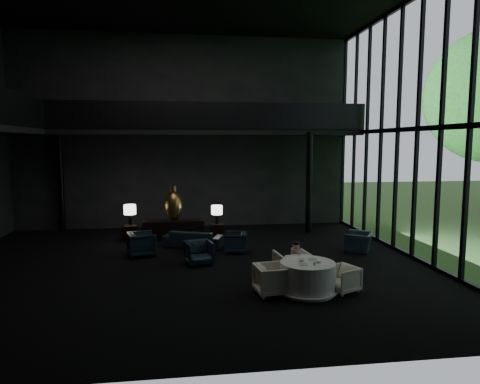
{
  "coord_description": "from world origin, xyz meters",
  "views": [
    {
      "loc": [
        -0.13,
        -12.24,
        3.58
      ],
      "look_at": [
        1.58,
        0.5,
        2.09
      ],
      "focal_mm": 32.0,
      "sensor_mm": 36.0,
      "label": 1
    }
  ],
  "objects": [
    {
      "name": "floor",
      "position": [
        0.0,
        0.0,
        0.0
      ],
      "size": [
        14.0,
        12.0,
        0.02
      ],
      "primitive_type": "cube",
      "color": "black",
      "rests_on": "ground"
    },
    {
      "name": "wall_back",
      "position": [
        0.0,
        6.0,
        4.0
      ],
      "size": [
        14.0,
        0.04,
        8.0
      ],
      "primitive_type": "cube",
      "color": "black",
      "rests_on": "ground"
    },
    {
      "name": "wall_front",
      "position": [
        0.0,
        -6.0,
        4.0
      ],
      "size": [
        14.0,
        0.04,
        8.0
      ],
      "primitive_type": "cube",
      "color": "black",
      "rests_on": "ground"
    },
    {
      "name": "curtain_wall",
      "position": [
        6.95,
        0.0,
        4.0
      ],
      "size": [
        0.2,
        12.0,
        8.0
      ],
      "primitive_type": null,
      "color": "black",
      "rests_on": "ground"
    },
    {
      "name": "mezzanine_back",
      "position": [
        1.0,
        5.0,
        4.0
      ],
      "size": [
        12.0,
        2.0,
        0.25
      ],
      "primitive_type": "cube",
      "color": "black",
      "rests_on": "wall_back"
    },
    {
      "name": "railing_back",
      "position": [
        1.0,
        4.0,
        4.6
      ],
      "size": [
        12.0,
        0.06,
        1.0
      ],
      "primitive_type": "cube",
      "color": "black",
      "rests_on": "mezzanine_back"
    },
    {
      "name": "column_nw",
      "position": [
        -5.0,
        5.7,
        2.0
      ],
      "size": [
        0.24,
        0.24,
        4.0
      ],
      "primitive_type": "cylinder",
      "color": "black",
      "rests_on": "floor"
    },
    {
      "name": "column_ne",
      "position": [
        4.8,
        4.0,
        2.0
      ],
      "size": [
        0.24,
        0.24,
        4.0
      ],
      "primitive_type": "cylinder",
      "color": "black",
      "rests_on": "floor"
    },
    {
      "name": "console",
      "position": [
        -0.48,
        3.51,
        0.36
      ],
      "size": [
        2.25,
        0.51,
        0.71
      ],
      "primitive_type": "cube",
      "color": "black",
      "rests_on": "floor"
    },
    {
      "name": "bronze_urn",
      "position": [
        -0.48,
        3.74,
        1.26
      ],
      "size": [
        0.68,
        0.68,
        1.27
      ],
      "color": "#B18441",
      "rests_on": "console"
    },
    {
      "name": "side_table_left",
      "position": [
        -2.08,
        3.63,
        0.28
      ],
      "size": [
        0.51,
        0.51,
        0.56
      ],
      "primitive_type": "cube",
      "color": "black",
      "rests_on": "floor"
    },
    {
      "name": "table_lamp_left",
      "position": [
        -2.08,
        3.74,
        1.09
      ],
      "size": [
        0.44,
        0.44,
        0.74
      ],
      "color": "black",
      "rests_on": "side_table_left"
    },
    {
      "name": "side_table_right",
      "position": [
        1.12,
        3.55,
        0.27
      ],
      "size": [
        0.5,
        0.5,
        0.55
      ],
      "primitive_type": "cube",
      "color": "black",
      "rests_on": "floor"
    },
    {
      "name": "table_lamp_right",
      "position": [
        1.12,
        3.53,
        1.05
      ],
      "size": [
        0.42,
        0.42,
        0.7
      ],
      "color": "black",
      "rests_on": "side_table_right"
    },
    {
      "name": "sofa",
      "position": [
        0.21,
        2.3,
        0.37
      ],
      "size": [
        1.96,
        1.17,
        0.74
      ],
      "primitive_type": "imported",
      "rotation": [
        0.0,
        0.0,
        2.78
      ],
      "color": "black",
      "rests_on": "floor"
    },
    {
      "name": "lounge_armchair_west",
      "position": [
        -1.45,
        1.36,
        0.45
      ],
      "size": [
        1.01,
        1.05,
        0.89
      ],
      "primitive_type": "imported",
      "rotation": [
        0.0,
        0.0,
        1.83
      ],
      "color": "#253D48",
      "rests_on": "floor"
    },
    {
      "name": "lounge_armchair_east",
      "position": [
        1.54,
        1.38,
        0.34
      ],
      "size": [
        0.73,
        0.77,
        0.69
      ],
      "primitive_type": "imported",
      "rotation": [
        0.0,
        0.0,
        -1.75
      ],
      "color": "black",
      "rests_on": "floor"
    },
    {
      "name": "lounge_armchair_south",
      "position": [
        0.31,
        0.13,
        0.38
      ],
      "size": [
        0.88,
        0.84,
        0.76
      ],
      "primitive_type": "imported",
      "rotation": [
        0.0,
        0.0,
        0.23
      ],
      "color": "#18242E",
      "rests_on": "floor"
    },
    {
      "name": "window_armchair",
      "position": [
        5.62,
        0.96,
        0.38
      ],
      "size": [
        0.93,
        1.03,
        0.75
      ],
      "primitive_type": "imported",
      "rotation": [
        0.0,
        0.0,
        -2.12
      ],
      "color": "#17272F",
      "rests_on": "floor"
    },
    {
      "name": "coffee_table",
      "position": [
        0.35,
        1.5,
        0.18
      ],
      "size": [
        0.92,
        0.92,
        0.37
      ],
      "primitive_type": "cube",
      "rotation": [
        0.0,
        0.0,
        0.12
      ],
      "color": "black",
      "rests_on": "floor"
    },
    {
      "name": "dining_table",
      "position": [
        2.79,
        -2.63,
        0.33
      ],
      "size": [
        1.49,
        1.49,
        0.75
      ],
      "color": "white",
      "rests_on": "floor"
    },
    {
      "name": "dining_chair_north",
      "position": [
        2.66,
        -1.67,
        0.46
      ],
      "size": [
        0.99,
        0.94,
        0.93
      ],
      "primitive_type": "imported",
      "rotation": [
        0.0,
        0.0,
        3.26
      ],
      "color": "beige",
      "rests_on": "floor"
    },
    {
      "name": "dining_chair_east",
      "position": [
        3.64,
        -2.67,
        0.31
      ],
      "size": [
        0.75,
        0.77,
        0.61
      ],
      "primitive_type": "imported",
      "rotation": [
        0.0,
        0.0,
        -1.16
      ],
      "color": "beige",
      "rests_on": "floor"
    },
    {
      "name": "dining_chair_west",
      "position": [
        1.94,
        -2.61,
        0.4
      ],
      "size": [
        0.82,
        0.86,
        0.8
      ],
      "primitive_type": "imported",
      "rotation": [
        0.0,
        0.0,
        1.69
      ],
      "color": "beige",
      "rests_on": "floor"
    },
    {
      "name": "child",
      "position": [
        2.77,
        -1.64,
        0.74
      ],
      "size": [
        0.27,
        0.27,
        0.59
      ],
      "rotation": [
        0.0,
        0.0,
        3.14
      ],
      "color": "#CB9FB9",
      "rests_on": "dining_chair_north"
    },
    {
      "name": "plate_a",
      "position": [
        2.63,
        -2.81,
        0.76
      ],
      "size": [
        0.31,
        0.31,
        0.01
      ],
      "primitive_type": "cylinder",
      "rotation": [
        0.0,
        0.0,
        -0.42
      ],
      "color": "white",
      "rests_on": "dining_table"
    },
    {
      "name": "plate_b",
      "position": [
        2.97,
        -2.42,
        0.76
      ],
      "size": [
        0.23,
        0.23,
        0.02
      ],
      "primitive_type": "cylinder",
      "rotation": [
        0.0,
        0.0,
        0.03
      ],
      "color": "white",
      "rests_on": "dining_table"
    },
    {
      "name": "saucer",
      "position": [
        3.03,
        -2.68,
        0.76
      ],
      "size": [
        0.21,
        0.21,
        0.01
      ],
      "primitive_type": "cylinder",
      "rotation": [
        0.0,
        0.0,
        -0.33
      ],
      "color": "white",
      "rests_on": "dining_table"
    },
    {
      "name": "coffee_cup",
      "position": [
        3.01,
        -2.76,
        0.79
      ],
      "size": [
        0.09,
        0.09,
        0.06
      ],
      "primitive_type": "cylinder",
      "rotation": [
        0.0,
        0.0,
        0.28
      ],
      "color": "white",
      "rests_on": "saucer"
    },
    {
      "name": "cereal_bowl",
      "position": [
        2.66,
        -2.55,
        0.79
      ],
      "size": [
        0.14,
        0.14,
        0.07
      ],
      "primitive_type": "ellipsoid",
      "color": "white",
      "rests_on": "dining_table"
    },
    {
      "name": "cream_pot",
      "position": [
        2.88,
        -2.88,
        0.78
      ],
      "size": [
        0.06,
        0.06,
        0.06
      ],
      "primitive_type": "cylinder",
      "rotation": [
        0.0,
        0.0,
        -0.14
      ],
      "color": "#99999E",
      "rests_on": "dining_table"
    }
  ]
}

